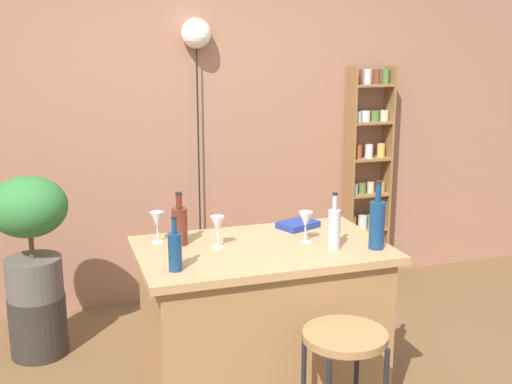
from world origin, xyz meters
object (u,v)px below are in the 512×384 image
Objects in this scene: potted_plant at (30,228)px; bottle_olive_oil at (175,250)px; bar_stool at (344,367)px; pendant_globe_light at (196,38)px; spice_shelf at (368,178)px; bottle_vinegar at (180,225)px; bottle_spirits_clear at (377,223)px; bottle_sauce_amber at (334,228)px; wine_glass_left at (306,220)px; wine_glass_center at (157,221)px; cookbook at (298,225)px; plant_stool at (38,325)px; wine_glass_right at (217,225)px.

potted_plant is 1.36m from bottle_olive_oil.
bar_stool is 0.33× the size of pendant_globe_light.
spice_shelf is 6.24× the size of bottle_vinegar.
bottle_spirits_clear reaches higher than bottle_olive_oil.
bottle_sauce_amber is 0.17m from wine_glass_left.
spice_shelf is 5.93× the size of bottle_sauce_amber.
spice_shelf is 4.94× the size of bottle_spirits_clear.
spice_shelf reaches higher than wine_glass_center.
bar_stool is 0.97m from cookbook.
bar_stool is 0.90× the size of potted_plant.
bottle_olive_oil is 0.75m from wine_glass_left.
bottle_spirits_clear is 2.13× the size of wine_glass_left.
plant_stool is 2.33× the size of wine_glass_right.
bar_stool is 0.80m from wine_glass_left.
pendant_globe_light is at bearing 25.78° from potted_plant.
bottle_spirits_clear reaches higher than plant_stool.
bottle_sauce_amber reaches higher than plant_stool.
cookbook is (1.44, -0.72, 0.72)m from plant_stool.
bottle_olive_oil is at bearing -137.79° from spice_shelf.
bottle_sauce_amber is at bearing 162.80° from bottle_spirits_clear.
pendant_globe_light reaches higher than wine_glass_right.
plant_stool is (-2.53, -0.52, -0.66)m from spice_shelf.
spice_shelf is at bearing 26.38° from cookbook.
bottle_olive_oil is at bearing -164.23° from wine_glass_left.
wine_glass_center is (-0.67, 0.85, 0.50)m from bar_stool.
bottle_vinegar is (0.75, -0.81, 0.17)m from potted_plant.
bottle_vinegar is at bearing 158.12° from bottle_spirits_clear.
spice_shelf is 1.96m from bottle_sauce_amber.
bottle_vinegar is (-1.78, -1.34, 0.15)m from spice_shelf.
bottle_spirits_clear is at bearing -35.20° from potted_plant.
pendant_globe_light reaches higher than spice_shelf.
wine_glass_left is 1.00× the size of wine_glass_center.
wine_glass_center reaches higher than bar_stool.
bottle_spirits_clear reaches higher than bar_stool.
plant_stool is at bearing 142.74° from bottle_sauce_amber.
wine_glass_left is at bearing -127.62° from spice_shelf.
cookbook is at bearing 76.44° from wine_glass_left.
wine_glass_left is at bearing -35.34° from potted_plant.
bottle_vinegar is at bearing -143.18° from spice_shelf.
bottle_spirits_clear reaches higher than potted_plant.
bar_stool is 4.15× the size of wine_glass_right.
bottle_sauce_amber is at bearing -107.48° from cookbook.
bottle_olive_oil reaches higher than bar_stool.
bottle_sauce_amber is at bearing -37.26° from potted_plant.
bottle_olive_oil is (-0.82, -0.06, -0.01)m from bottle_sauce_amber.
bottle_spirits_clear reaches higher than wine_glass_left.
potted_plant is (-1.31, 1.60, 0.31)m from bar_stool.
bottle_vinegar is 1.07× the size of bottle_olive_oil.
wine_glass_left is (-1.16, -1.50, 0.16)m from spice_shelf.
potted_plant is 2.17× the size of bottle_spirits_clear.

